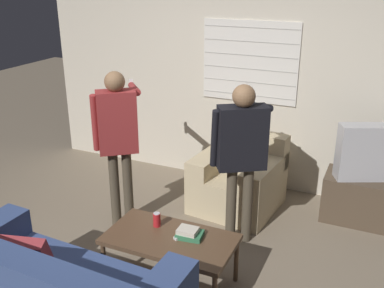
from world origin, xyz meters
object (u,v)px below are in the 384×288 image
soda_can (157,220)px  armchair_beige (239,180)px  person_left_standing (118,132)px  coffee_table (170,241)px  book_stack (189,233)px  tv (372,152)px  person_right_standing (241,146)px  spare_remote (181,236)px

soda_can → armchair_beige: bearing=79.1°
armchair_beige → person_left_standing: (-1.00, -0.88, 0.72)m
coffee_table → book_stack: 0.18m
armchair_beige → coffee_table: armchair_beige is taller
coffee_table → tv: bearing=51.4°
person_right_standing → soda_can: person_right_standing is taller
person_left_standing → spare_remote: (0.99, -0.63, -0.57)m
person_right_standing → book_stack: person_right_standing is taller
spare_remote → soda_can: bearing=-168.2°
armchair_beige → spare_remote: 1.52m
tv → book_stack: bearing=28.8°
coffee_table → person_left_standing: 1.29m
coffee_table → soda_can: (-0.18, 0.11, 0.10)m
person_right_standing → person_left_standing: bearing=156.7°
book_stack → spare_remote: bearing=-149.3°
coffee_table → person_right_standing: size_ratio=0.68×
coffee_table → tv: 2.31m
person_left_standing → book_stack: bearing=-67.3°
book_stack → armchair_beige: bearing=92.0°
armchair_beige → tv: 1.43m
armchair_beige → soda_can: bearing=85.1°
coffee_table → soda_can: 0.24m
person_left_standing → soda_can: 1.05m
soda_can → tv: bearing=46.1°
tv → person_left_standing: (-2.33, -1.11, 0.24)m
person_left_standing → person_right_standing: bearing=-28.3°
soda_can → book_stack: bearing=-7.7°
coffee_table → spare_remote: bearing=21.1°
person_right_standing → book_stack: size_ratio=6.83×
armchair_beige → coffee_table: 1.55m
person_left_standing → soda_can: bearing=-75.1°
tv → spare_remote: (-1.34, -1.75, -0.33)m
spare_remote → tv: bearing=80.5°
book_stack → soda_can: 0.33m
book_stack → spare_remote: book_stack is taller
soda_can → spare_remote: 0.29m
coffee_table → spare_remote: spare_remote is taller
person_right_standing → soda_can: size_ratio=12.69×
person_left_standing → spare_remote: bearing=-70.1°
person_right_standing → book_stack: 0.97m
armchair_beige → person_right_standing: person_right_standing is taller
coffee_table → spare_remote: (0.09, 0.03, 0.05)m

